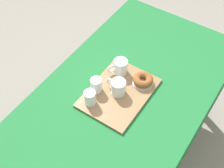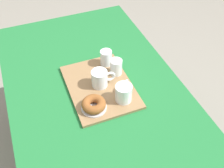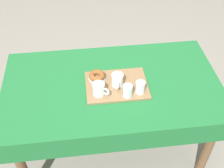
{
  "view_description": "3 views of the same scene",
  "coord_description": "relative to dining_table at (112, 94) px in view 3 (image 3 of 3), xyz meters",
  "views": [
    {
      "loc": [
        -0.89,
        -0.5,
        2.04
      ],
      "look_at": [
        -0.01,
        0.08,
        0.75
      ],
      "focal_mm": 50.12,
      "sensor_mm": 36.0,
      "label": 1
    },
    {
      "loc": [
        0.85,
        -0.26,
        1.67
      ],
      "look_at": [
        0.0,
        0.07,
        0.76
      ],
      "focal_mm": 43.58,
      "sensor_mm": 36.0,
      "label": 2
    },
    {
      "loc": [
        0.17,
        1.36,
        2.04
      ],
      "look_at": [
        0.01,
        0.05,
        0.77
      ],
      "focal_mm": 45.74,
      "sensor_mm": 36.0,
      "label": 3
    }
  ],
  "objects": [
    {
      "name": "sugar_donut_left",
      "position": [
        0.1,
        -0.05,
        0.14
      ],
      "size": [
        0.11,
        0.11,
        0.04
      ],
      "primitive_type": "torus",
      "color": "brown",
      "rests_on": "donut_plate_left"
    },
    {
      "name": "tea_mug_right",
      "position": [
        0.09,
        0.1,
        0.15
      ],
      "size": [
        0.11,
        0.09,
        0.08
      ],
      "color": "white",
      "rests_on": "serving_tray"
    },
    {
      "name": "donut_plate_left",
      "position": [
        0.1,
        -0.05,
        0.11
      ],
      "size": [
        0.12,
        0.12,
        0.01
      ],
      "primitive_type": "cylinder",
      "color": "silver",
      "rests_on": "serving_tray"
    },
    {
      "name": "dining_table",
      "position": [
        0.0,
        0.0,
        0.0
      ],
      "size": [
        1.46,
        0.83,
        0.72
      ],
      "color": "#1E6B33",
      "rests_on": "ground"
    },
    {
      "name": "ground_plane",
      "position": [
        0.0,
        0.0,
        -0.63
      ],
      "size": [
        6.0,
        6.0,
        0.0
      ],
      "primitive_type": "plane",
      "color": "gray"
    },
    {
      "name": "tea_mug_left",
      "position": [
        -0.03,
        0.03,
        0.15
      ],
      "size": [
        0.08,
        0.12,
        0.08
      ],
      "color": "white",
      "rests_on": "serving_tray"
    },
    {
      "name": "water_glass_far",
      "position": [
        -0.17,
        0.11,
        0.15
      ],
      "size": [
        0.06,
        0.06,
        0.08
      ],
      "color": "white",
      "rests_on": "serving_tray"
    },
    {
      "name": "water_glass_near",
      "position": [
        -0.08,
        0.13,
        0.15
      ],
      "size": [
        0.06,
        0.06,
        0.08
      ],
      "color": "white",
      "rests_on": "serving_tray"
    },
    {
      "name": "serving_tray",
      "position": [
        -0.03,
        0.02,
        0.1
      ],
      "size": [
        0.41,
        0.3,
        0.01
      ],
      "primitive_type": "cube",
      "color": "olive",
      "rests_on": "dining_table"
    }
  ]
}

